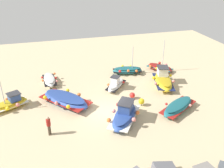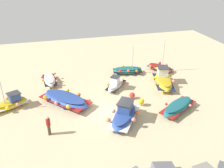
% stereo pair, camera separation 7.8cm
% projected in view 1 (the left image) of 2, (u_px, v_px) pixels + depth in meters
% --- Properties ---
extents(ground_plane, '(45.80, 45.80, 0.00)m').
position_uv_depth(ground_plane, '(105.00, 111.00, 21.33)').
color(ground_plane, '#C6B289').
extents(fishing_boat_0, '(2.88, 3.11, 1.45)m').
position_uv_depth(fishing_boat_0, '(116.00, 84.00, 25.05)').
color(fishing_boat_0, white).
rests_on(fishing_boat_0, ground_plane).
extents(fishing_boat_1, '(3.70, 4.31, 1.78)m').
position_uv_depth(fishing_boat_1, '(125.00, 115.00, 19.78)').
color(fishing_boat_1, '#2D4C9E').
rests_on(fishing_boat_1, ground_plane).
extents(fishing_boat_2, '(3.61, 1.99, 3.32)m').
position_uv_depth(fishing_boat_2, '(127.00, 70.00, 28.31)').
color(fishing_boat_2, '#1E6670').
rests_on(fishing_boat_2, ground_plane).
extents(fishing_boat_3, '(4.82, 5.06, 1.04)m').
position_uv_depth(fishing_boat_3, '(65.00, 100.00, 22.18)').
color(fishing_boat_3, '#2D4C9E').
rests_on(fishing_boat_3, ground_plane).
extents(fishing_boat_4, '(2.81, 4.46, 1.92)m').
position_uv_depth(fishing_boat_4, '(163.00, 80.00, 25.50)').
color(fishing_boat_4, gold).
rests_on(fishing_boat_4, ground_plane).
extents(fishing_boat_5, '(3.37, 2.44, 2.92)m').
position_uv_depth(fishing_boat_5, '(11.00, 103.00, 21.66)').
color(fishing_boat_5, gold).
rests_on(fishing_boat_5, ground_plane).
extents(fishing_boat_6, '(4.25, 3.28, 0.85)m').
position_uv_depth(fishing_boat_6, '(178.00, 107.00, 21.23)').
color(fishing_boat_6, '#1E6670').
rests_on(fishing_boat_6, ground_plane).
extents(fishing_boat_7, '(1.74, 3.26, 0.80)m').
position_uv_depth(fishing_boat_7, '(49.00, 80.00, 26.07)').
color(fishing_boat_7, white).
rests_on(fishing_boat_7, ground_plane).
extents(fishing_boat_8, '(2.96, 3.27, 3.91)m').
position_uv_depth(fishing_boat_8, '(160.00, 67.00, 29.13)').
color(fishing_boat_8, maroon).
rests_on(fishing_boat_8, ground_plane).
extents(person_walking, '(0.32, 0.32, 1.63)m').
position_uv_depth(person_walking, '(49.00, 124.00, 18.09)').
color(person_walking, brown).
rests_on(person_walking, ground_plane).
extents(mooring_buoy_0, '(0.56, 0.56, 0.72)m').
position_uv_depth(mooring_buoy_0, '(141.00, 101.00, 22.02)').
color(mooring_buoy_0, '#3F3F42').
rests_on(mooring_buoy_0, ground_plane).
extents(mooring_buoy_1, '(0.54, 0.54, 0.65)m').
position_uv_depth(mooring_buoy_1, '(132.00, 95.00, 23.16)').
color(mooring_buoy_1, '#3F3F42').
rests_on(mooring_buoy_1, ground_plane).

